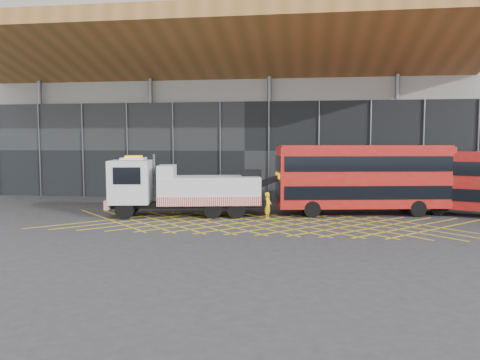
# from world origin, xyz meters

# --- Properties ---
(ground_plane) EXTENTS (120.00, 120.00, 0.00)m
(ground_plane) POSITION_xyz_m (0.00, 0.00, 0.00)
(ground_plane) COLOR #28282B
(road_markings) EXTENTS (26.36, 7.16, 0.01)m
(road_markings) POSITION_xyz_m (4.80, 0.00, 0.01)
(road_markings) COLOR gold
(road_markings) RESTS_ON ground_plane
(construction_building) EXTENTS (55.00, 23.97, 18.00)m
(construction_building) POSITION_xyz_m (1.92, 18.40, 8.98)
(construction_building) COLOR gray
(construction_building) RESTS_ON ground_plane
(recovery_truck) EXTENTS (11.32, 4.44, 3.93)m
(recovery_truck) POSITION_xyz_m (-0.96, 2.04, 1.81)
(recovery_truck) COLOR black
(recovery_truck) RESTS_ON ground_plane
(bus_towed) EXTENTS (11.35, 4.48, 4.51)m
(bus_towed) POSITION_xyz_m (10.65, 4.33, 2.50)
(bus_towed) COLOR #AD140F
(bus_towed) RESTS_ON ground_plane
(worker) EXTENTS (0.51, 0.66, 1.63)m
(worker) POSITION_xyz_m (4.70, 1.82, 0.82)
(worker) COLOR yellow
(worker) RESTS_ON ground_plane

